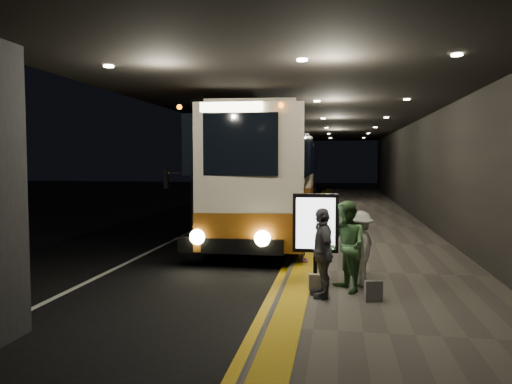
% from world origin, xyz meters
% --- Properties ---
extents(ground, '(90.00, 90.00, 0.00)m').
position_xyz_m(ground, '(0.00, 0.00, 0.00)').
color(ground, black).
extents(lane_line_white, '(0.12, 50.00, 0.01)m').
position_xyz_m(lane_line_white, '(-1.80, 5.00, 0.01)').
color(lane_line_white, silver).
rests_on(lane_line_white, ground).
extents(kerb_stripe_yellow, '(0.18, 50.00, 0.01)m').
position_xyz_m(kerb_stripe_yellow, '(2.35, 5.00, 0.01)').
color(kerb_stripe_yellow, gold).
rests_on(kerb_stripe_yellow, ground).
extents(sidewalk, '(4.50, 50.00, 0.15)m').
position_xyz_m(sidewalk, '(4.75, 5.00, 0.07)').
color(sidewalk, '#514C44').
rests_on(sidewalk, ground).
extents(tactile_strip, '(0.50, 50.00, 0.01)m').
position_xyz_m(tactile_strip, '(2.85, 5.00, 0.16)').
color(tactile_strip, gold).
rests_on(tactile_strip, sidewalk).
extents(terminal_wall, '(0.10, 50.00, 6.00)m').
position_xyz_m(terminal_wall, '(7.00, 5.00, 3.00)').
color(terminal_wall, black).
rests_on(terminal_wall, ground).
extents(support_columns, '(0.80, 24.80, 4.40)m').
position_xyz_m(support_columns, '(-1.50, 4.00, 2.20)').
color(support_columns, black).
rests_on(support_columns, ground).
extents(canopy, '(9.00, 50.00, 0.40)m').
position_xyz_m(canopy, '(2.50, 5.00, 4.60)').
color(canopy, black).
rests_on(canopy, support_columns).
extents(coach_main, '(3.58, 13.20, 4.08)m').
position_xyz_m(coach_main, '(1.04, 3.58, 1.96)').
color(coach_main, beige).
rests_on(coach_main, ground).
extents(coach_second, '(2.95, 12.21, 3.81)m').
position_xyz_m(coach_second, '(0.85, 15.65, 1.83)').
color(coach_second, beige).
rests_on(coach_second, ground).
extents(passenger_boarding, '(0.47, 0.62, 1.52)m').
position_xyz_m(passenger_boarding, '(2.80, -2.26, 0.91)').
color(passenger_boarding, '#A94F7E').
rests_on(passenger_boarding, sidewalk).
extents(passenger_waiting_green, '(0.85, 1.00, 1.76)m').
position_xyz_m(passenger_waiting_green, '(3.80, -4.98, 1.03)').
color(passenger_waiting_green, '#467440').
rests_on(passenger_waiting_green, sidewalk).
extents(passenger_waiting_white, '(0.85, 1.08, 1.51)m').
position_xyz_m(passenger_waiting_white, '(4.07, -4.41, 0.91)').
color(passenger_waiting_white, silver).
rests_on(passenger_waiting_white, sidewalk).
extents(passenger_waiting_grey, '(0.74, 1.07, 1.65)m').
position_xyz_m(passenger_waiting_grey, '(3.35, -5.41, 0.98)').
color(passenger_waiting_grey, '#56545A').
rests_on(passenger_waiting_grey, sidewalk).
extents(bag_polka, '(0.33, 0.21, 0.38)m').
position_xyz_m(bag_polka, '(4.27, -5.58, 0.34)').
color(bag_polka, black).
rests_on(bag_polka, sidewalk).
extents(bag_plain, '(0.28, 0.19, 0.32)m').
position_xyz_m(bag_plain, '(3.21, -4.97, 0.31)').
color(bag_plain, '#BCB4B1').
rests_on(bag_plain, sidewalk).
extents(info_sign, '(0.89, 0.12, 1.88)m').
position_xyz_m(info_sign, '(3.20, -4.88, 1.42)').
color(info_sign, black).
rests_on(info_sign, sidewalk).
extents(stanchion_post, '(0.05, 0.05, 1.12)m').
position_xyz_m(stanchion_post, '(2.75, -1.46, 0.71)').
color(stanchion_post, black).
rests_on(stanchion_post, sidewalk).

